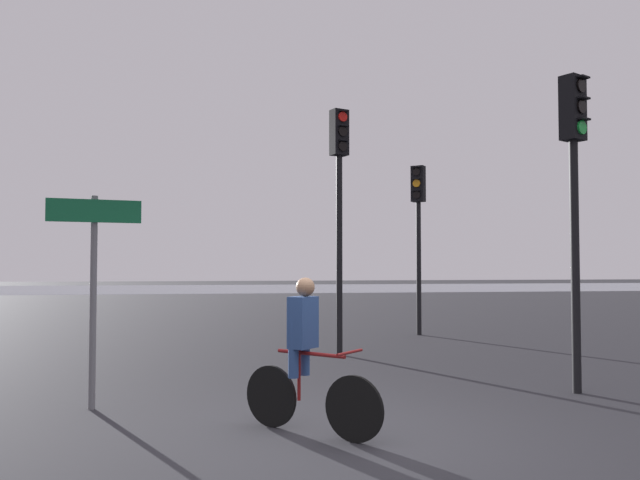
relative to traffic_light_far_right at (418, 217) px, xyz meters
name	(u,v)px	position (x,y,z in m)	size (l,w,h in m)	color
ground_plane	(342,440)	(-3.55, -8.84, -2.95)	(120.00, 120.00, 0.00)	#28282D
water_strip	(245,288)	(-3.55, 30.51, -2.94)	(80.00, 16.00, 0.01)	slate
traffic_light_far_right	(418,217)	(0.00, 0.00, 0.00)	(0.40, 0.42, 4.22)	black
traffic_light_center	(339,185)	(-2.55, -3.08, 0.37)	(0.39, 0.41, 4.79)	black
traffic_light_near_right	(574,171)	(0.04, -7.07, 0.10)	(0.40, 0.42, 4.38)	black
direction_sign_post	(94,269)	(-6.31, -7.13, -1.25)	(1.08, 0.27, 2.60)	slate
cyclist	(306,354)	(-3.88, -8.55, -2.13)	(1.29, 1.19, 1.62)	black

